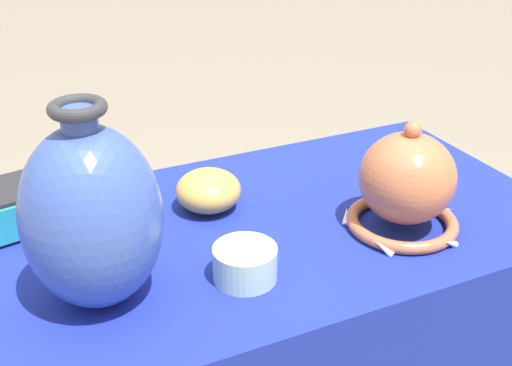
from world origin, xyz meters
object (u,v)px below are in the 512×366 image
at_px(vase_tall_bulbous, 92,216).
at_px(bowl_shallow_ochre, 208,190).
at_px(pot_squat_celadon, 245,263).
at_px(vase_dome_bell, 406,185).
at_px(mosaic_tile_box, 8,209).

distance_m(vase_tall_bulbous, bowl_shallow_ochre, 0.32).
relative_size(bowl_shallow_ochre, pot_squat_celadon, 1.20).
bearing_deg(bowl_shallow_ochre, pot_squat_celadon, -97.24).
xyz_separation_m(vase_tall_bulbous, vase_dome_bell, (0.53, -0.02, -0.06)).
relative_size(vase_tall_bulbous, vase_dome_bell, 1.47).
height_order(vase_dome_bell, bowl_shallow_ochre, vase_dome_bell).
height_order(vase_tall_bulbous, vase_dome_bell, vase_tall_bulbous).
xyz_separation_m(vase_tall_bulbous, bowl_shallow_ochre, (0.24, 0.19, -0.10)).
xyz_separation_m(vase_tall_bulbous, pot_squat_celadon, (0.21, -0.04, -0.11)).
xyz_separation_m(vase_dome_bell, bowl_shallow_ochre, (-0.28, 0.21, -0.05)).
xyz_separation_m(vase_dome_bell, mosaic_tile_box, (-0.63, 0.29, -0.04)).
relative_size(mosaic_tile_box, pot_squat_celadon, 1.41).
relative_size(vase_dome_bell, mosaic_tile_box, 1.48).
bearing_deg(vase_tall_bulbous, mosaic_tile_box, 110.40).
height_order(mosaic_tile_box, bowl_shallow_ochre, mosaic_tile_box).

